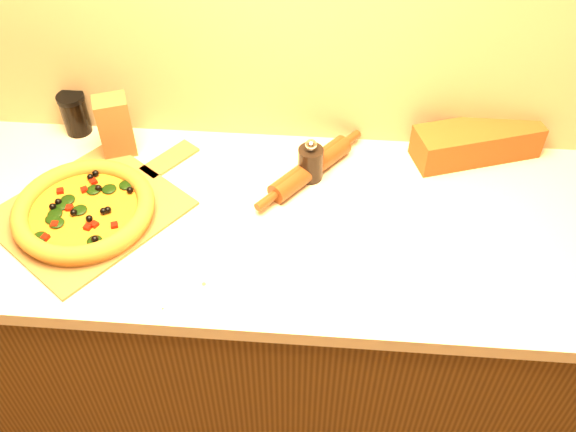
% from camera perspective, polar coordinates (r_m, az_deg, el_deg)
% --- Properties ---
extents(cabinet, '(2.80, 0.65, 0.86)m').
position_cam_1_polar(cabinet, '(1.97, -2.09, -9.57)').
color(cabinet, '#44290E').
rests_on(cabinet, ground).
extents(countertop, '(2.84, 0.68, 0.04)m').
position_cam_1_polar(countertop, '(1.62, -2.51, -0.54)').
color(countertop, beige).
rests_on(countertop, cabinet).
extents(pizza_peel, '(0.54, 0.57, 0.01)m').
position_cam_1_polar(pizza_peel, '(1.69, -16.84, 0.67)').
color(pizza_peel, brown).
rests_on(pizza_peel, countertop).
extents(pizza, '(0.35, 0.35, 0.05)m').
position_cam_1_polar(pizza, '(1.66, -17.68, 0.52)').
color(pizza, '#AC782B').
rests_on(pizza, pizza_peel).
extents(bottle_cap, '(0.03, 0.03, 0.01)m').
position_cam_1_polar(bottle_cap, '(1.70, -23.62, -1.53)').
color(bottle_cap, black).
rests_on(bottle_cap, countertop).
extents(pepper_grinder, '(0.07, 0.07, 0.12)m').
position_cam_1_polar(pepper_grinder, '(1.68, 2.01, 4.79)').
color(pepper_grinder, black).
rests_on(pepper_grinder, countertop).
extents(rolling_pin, '(0.27, 0.33, 0.05)m').
position_cam_1_polar(rolling_pin, '(1.69, 2.01, 4.26)').
color(rolling_pin, '#592A0F').
rests_on(rolling_pin, countertop).
extents(bread_bag, '(0.36, 0.21, 0.09)m').
position_cam_1_polar(bread_bag, '(1.82, 16.43, 6.37)').
color(bread_bag, brown).
rests_on(bread_bag, countertop).
extents(paper_bag, '(0.11, 0.10, 0.17)m').
position_cam_1_polar(paper_bag, '(1.80, -15.12, 7.72)').
color(paper_bag, brown).
rests_on(paper_bag, countertop).
extents(dark_jar, '(0.08, 0.08, 0.12)m').
position_cam_1_polar(dark_jar, '(1.92, -18.43, 8.64)').
color(dark_jar, black).
rests_on(dark_jar, countertop).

